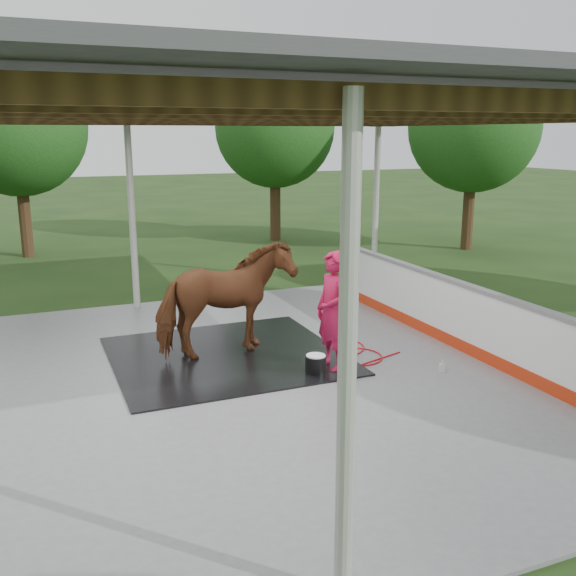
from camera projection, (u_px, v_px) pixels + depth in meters
name	position (u px, v px, depth m)	size (l,w,h in m)	color
ground	(193.00, 389.00, 9.29)	(100.00, 100.00, 0.00)	#1E3814
concrete_slab	(193.00, 387.00, 9.29)	(12.00, 10.00, 0.05)	slate
pavilion_structure	(183.00, 105.00, 8.36)	(12.60, 10.60, 4.05)	beige
dasher_board	(457.00, 316.00, 10.87)	(0.16, 8.00, 1.15)	red
tree_belt	(189.00, 120.00, 9.33)	(28.00, 28.00, 5.80)	#382314
rubber_mat	(227.00, 355.00, 10.51)	(3.63, 3.40, 0.03)	black
horse	(225.00, 300.00, 10.29)	(1.00, 2.19, 1.85)	brown
handler	(332.00, 311.00, 9.75)	(0.67, 0.44, 1.85)	#B8133F
wash_bucket	(316.00, 364.00, 9.71)	(0.32, 0.32, 0.30)	black
soap_bottle_a	(353.00, 345.00, 10.53)	(0.13, 0.13, 0.34)	silver
soap_bottle_b	(442.00, 366.00, 9.81)	(0.08, 0.08, 0.18)	#338CD8
hose_coil	(330.00, 356.00, 10.49)	(2.14, 1.80, 0.02)	red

